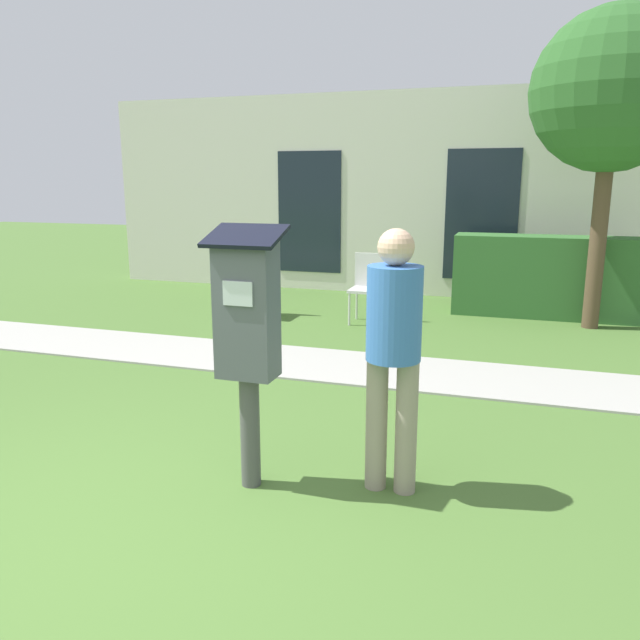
{
  "coord_description": "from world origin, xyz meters",
  "views": [
    {
      "loc": [
        2.02,
        -2.34,
        1.85
      ],
      "look_at": [
        0.94,
        1.0,
        1.05
      ],
      "focal_mm": 35.0,
      "sensor_mm": 36.0,
      "label": 1
    }
  ],
  "objects_px": {
    "person_standing": "(394,341)",
    "parking_meter": "(247,324)",
    "outdoor_chair_middle": "(369,282)",
    "outdoor_chair_left": "(261,278)"
  },
  "relations": [
    {
      "from": "person_standing",
      "to": "outdoor_chair_middle",
      "type": "height_order",
      "value": "person_standing"
    },
    {
      "from": "person_standing",
      "to": "outdoor_chair_middle",
      "type": "distance_m",
      "value": 4.6
    },
    {
      "from": "parking_meter",
      "to": "person_standing",
      "type": "bearing_deg",
      "value": 13.91
    },
    {
      "from": "parking_meter",
      "to": "outdoor_chair_left",
      "type": "bearing_deg",
      "value": 112.31
    },
    {
      "from": "outdoor_chair_middle",
      "to": "parking_meter",
      "type": "bearing_deg",
      "value": -98.33
    },
    {
      "from": "parking_meter",
      "to": "outdoor_chair_middle",
      "type": "relative_size",
      "value": 1.77
    },
    {
      "from": "parking_meter",
      "to": "outdoor_chair_left",
      "type": "xyz_separation_m",
      "value": [
        -1.87,
        4.55,
        -0.49
      ]
    },
    {
      "from": "person_standing",
      "to": "parking_meter",
      "type": "bearing_deg",
      "value": -136.86
    },
    {
      "from": "outdoor_chair_left",
      "to": "outdoor_chair_middle",
      "type": "relative_size",
      "value": 1.0
    },
    {
      "from": "outdoor_chair_middle",
      "to": "outdoor_chair_left",
      "type": "bearing_deg",
      "value": 170.04
    }
  ]
}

